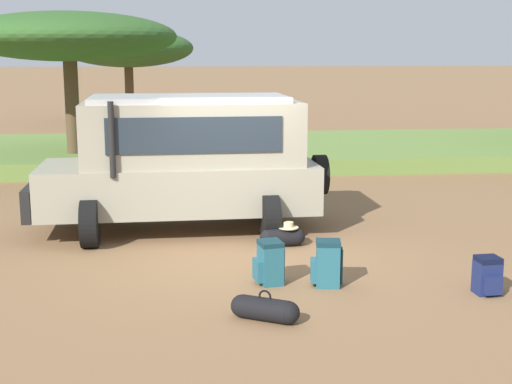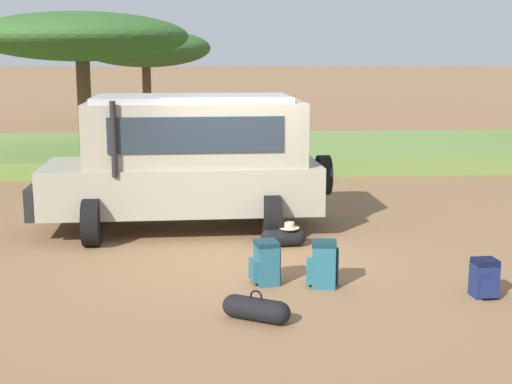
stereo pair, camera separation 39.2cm
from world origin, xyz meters
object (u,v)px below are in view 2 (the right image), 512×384
Objects in this scene: safari_vehicle at (188,160)px; duffel_bag_low_black_case at (284,237)px; backpack_near_rear_wheel at (266,263)px; acacia_tree_centre_back at (82,37)px; acacia_tree_right_mid at (146,48)px; backpack_beside_front_wheel at (323,264)px; duffel_bag_soft_canvas at (256,309)px; backpack_cluster_center at (485,278)px.

duffel_bag_low_black_case is at bearing -39.12° from safari_vehicle.
safari_vehicle is 3.55m from backpack_near_rear_wheel.
acacia_tree_centre_back is 13.84m from acacia_tree_right_mid.
backpack_beside_front_wheel reaches higher than backpack_near_rear_wheel.
backpack_near_rear_wheel is 0.80× the size of duffel_bag_low_black_case.
acacia_tree_centre_back is (-3.87, 12.00, 3.45)m from duffel_bag_soft_canvas.
backpack_near_rear_wheel is (1.12, -3.21, -1.00)m from safari_vehicle.
backpack_cluster_center is at bearing -48.52° from duffel_bag_low_black_case.
duffel_bag_soft_canvas is at bearing -168.36° from backpack_cluster_center.
backpack_near_rear_wheel is 24.86m from acacia_tree_right_mid.
backpack_beside_front_wheel is at bearing -60.86° from safari_vehicle.
backpack_near_rear_wheel is 0.10× the size of acacia_tree_right_mid.
acacia_tree_centre_back is at bearing 114.35° from backpack_beside_front_wheel.
backpack_beside_front_wheel is 1.06× the size of backpack_near_rear_wheel.
backpack_cluster_center is 13.74m from acacia_tree_centre_back.
safari_vehicle is at bearing -83.80° from acacia_tree_right_mid.
backpack_cluster_center is 0.09× the size of acacia_tree_centre_back.
duffel_bag_low_black_case is at bearing 76.17° from backpack_near_rear_wheel.
backpack_beside_front_wheel is 0.11× the size of acacia_tree_centre_back.
backpack_cluster_center is 2.95m from backpack_near_rear_wheel.
acacia_tree_right_mid reaches higher than backpack_near_rear_wheel.
duffel_bag_low_black_case is at bearing -80.18° from acacia_tree_right_mid.
backpack_cluster_center is 0.84× the size of backpack_near_rear_wheel.
backpack_near_rear_wheel reaches higher than duffel_bag_low_black_case.
duffel_bag_soft_canvas is (-1.02, -1.21, -0.17)m from backpack_beside_front_wheel.
duffel_bag_low_black_case is (-0.31, 2.11, -0.16)m from backpack_beside_front_wheel.
backpack_beside_front_wheel is at bearing -80.31° from acacia_tree_right_mid.
backpack_beside_front_wheel is at bearing -65.65° from acacia_tree_centre_back.
acacia_tree_right_mid is at bearing 87.17° from acacia_tree_centre_back.
backpack_near_rear_wheel is (-2.85, 0.77, 0.05)m from backpack_cluster_center.
duffel_bag_soft_canvas is at bearing -99.61° from backpack_near_rear_wheel.
safari_vehicle is 4.84m from duffel_bag_soft_canvas.
safari_vehicle is 8.30m from acacia_tree_centre_back.
acacia_tree_centre_back is (-4.10, 10.60, 3.30)m from backpack_near_rear_wheel.
backpack_near_rear_wheel is 1.43m from duffel_bag_soft_canvas.
duffel_bag_low_black_case is 3.40m from duffel_bag_soft_canvas.
acacia_tree_right_mid reaches higher than duffel_bag_soft_canvas.
backpack_beside_front_wheel is at bearing -81.72° from duffel_bag_low_black_case.
backpack_cluster_center is 0.67× the size of duffel_bag_low_black_case.
backpack_beside_front_wheel is 12.29m from acacia_tree_centre_back.
backpack_cluster_center is at bearing 11.64° from duffel_bag_soft_canvas.
backpack_beside_front_wheel reaches higher than duffel_bag_soft_canvas.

